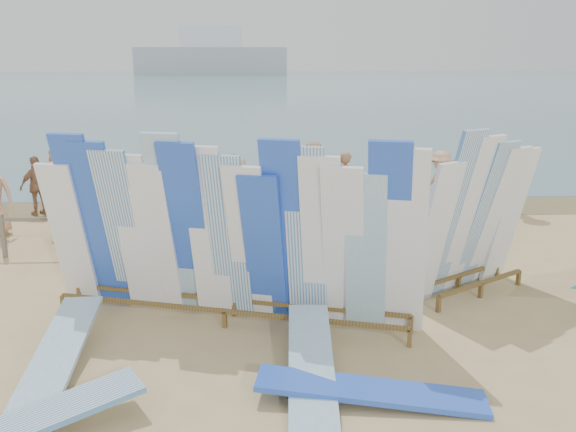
{
  "coord_description": "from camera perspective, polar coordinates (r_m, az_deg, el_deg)",
  "views": [
    {
      "loc": [
        1.14,
        -9.1,
        3.87
      ],
      "look_at": [
        1.7,
        1.6,
        1.15
      ],
      "focal_mm": 38.0,
      "sensor_mm": 36.0,
      "label": 1
    }
  ],
  "objects": [
    {
      "name": "ground",
      "position": [
        9.96,
        -9.42,
        -8.84
      ],
      "size": [
        160.0,
        160.0,
        0.0
      ],
      "primitive_type": "plane",
      "color": "tan",
      "rests_on": "ground"
    },
    {
      "name": "ocean",
      "position": [
        137.16,
        -3.56,
        12.6
      ],
      "size": [
        320.0,
        240.0,
        0.02
      ],
      "primitive_type": "cube",
      "color": "#46717E",
      "rests_on": "ground"
    },
    {
      "name": "wet_sand_strip",
      "position": [
        16.79,
        -6.8,
        0.82
      ],
      "size": [
        40.0,
        2.6,
        0.01
      ],
      "primitive_type": "cube",
      "color": "olive",
      "rests_on": "ground"
    },
    {
      "name": "distant_ship",
      "position": [
        189.56,
        -7.21,
        14.57
      ],
      "size": [
        45.0,
        8.0,
        14.0
      ],
      "color": "#999EA3",
      "rests_on": "ocean"
    },
    {
      "name": "fence",
      "position": [
        12.58,
        -8.08,
        -0.82
      ],
      "size": [
        12.08,
        0.08,
        0.9
      ],
      "color": "#6F6353",
      "rests_on": "ground"
    },
    {
      "name": "main_surfboard_rack",
      "position": [
        9.07,
        -5.59,
        -2.16
      ],
      "size": [
        5.78,
        2.34,
        2.92
      ],
      "rotation": [
        0.0,
        0.0,
        -0.29
      ],
      "color": "brown",
      "rests_on": "ground"
    },
    {
      "name": "side_surfboard_rack",
      "position": [
        10.61,
        17.03,
        -0.46
      ],
      "size": [
        2.46,
        1.88,
        2.89
      ],
      "rotation": [
        0.0,
        0.0,
        0.56
      ],
      "color": "brown",
      "rests_on": "ground"
    },
    {
      "name": "vendor_table",
      "position": [
        10.48,
        7.35,
        -5.48
      ],
      "size": [
        0.96,
        0.82,
        1.07
      ],
      "rotation": [
        0.0,
        0.0,
        -0.38
      ],
      "color": "brown",
      "rests_on": "ground"
    },
    {
      "name": "flat_board_a",
      "position": [
        8.75,
        -20.49,
        -12.97
      ],
      "size": [
        0.62,
        2.7,
        0.43
      ],
      "primitive_type": "cube",
      "rotation": [
        0.14,
        0.0,
        0.02
      ],
      "color": "#81B2CF",
      "rests_on": "ground"
    },
    {
      "name": "flat_board_d",
      "position": [
        7.55,
        7.71,
        -16.72
      ],
      "size": [
        2.75,
        0.99,
        0.25
      ],
      "primitive_type": "cube",
      "rotation": [
        0.07,
        0.0,
        1.41
      ],
      "color": "blue",
      "rests_on": "ground"
    },
    {
      "name": "flat_board_b",
      "position": [
        7.98,
        2.15,
        -14.79
      ],
      "size": [
        0.71,
        2.71,
        0.42
      ],
      "primitive_type": "cube",
      "rotation": [
        0.13,
        0.0,
        -0.06
      ],
      "color": "#81B2CF",
      "rests_on": "ground"
    },
    {
      "name": "beach_chair_left",
      "position": [
        13.42,
        -5.17,
        -1.52
      ],
      "size": [
        0.6,
        0.61,
        0.81
      ],
      "rotation": [
        0.0,
        0.0,
        -0.18
      ],
      "color": "red",
      "rests_on": "ground"
    },
    {
      "name": "beach_chair_right",
      "position": [
        13.32,
        -1.1,
        -1.59
      ],
      "size": [
        0.6,
        0.61,
        0.81
      ],
      "rotation": [
        0.0,
        0.0,
        -0.17
      ],
      "color": "red",
      "rests_on": "ground"
    },
    {
      "name": "stroller",
      "position": [
        13.55,
        0.26,
        -0.52
      ],
      "size": [
        0.71,
        0.87,
        1.04
      ],
      "rotation": [
        0.0,
        0.0,
        0.28
      ],
      "color": "red",
      "rests_on": "ground"
    },
    {
      "name": "beachgoer_1",
      "position": [
        14.5,
        -20.83,
        1.38
      ],
      "size": [
        0.37,
        0.65,
        1.75
      ],
      "primitive_type": "imported",
      "rotation": [
        0.0,
        0.0,
        1.61
      ],
      "color": "#8C6042",
      "rests_on": "ground"
    },
    {
      "name": "beachgoer_9",
      "position": [
        16.05,
        14.03,
        2.95
      ],
      "size": [
        0.86,
        1.18,
        1.69
      ],
      "primitive_type": "imported",
      "rotation": [
        0.0,
        0.0,
        5.13
      ],
      "color": "tan",
      "rests_on": "ground"
    },
    {
      "name": "beachgoer_6",
      "position": [
        13.99,
        -4.8,
        1.97
      ],
      "size": [
        0.98,
        0.79,
        1.82
      ],
      "primitive_type": "imported",
      "rotation": [
        0.0,
        0.0,
        3.64
      ],
      "color": "tan",
      "rests_on": "ground"
    },
    {
      "name": "beachgoer_extra_1",
      "position": [
        16.94,
        -22.38,
        2.62
      ],
      "size": [
        0.93,
        0.9,
        1.54
      ],
      "primitive_type": "imported",
      "rotation": [
        0.0,
        0.0,
        3.89
      ],
      "color": "#8C6042",
      "rests_on": "ground"
    },
    {
      "name": "beachgoer_4",
      "position": [
        14.04,
        -5.17,
        2.07
      ],
      "size": [
        1.17,
        0.74,
        1.85
      ],
      "primitive_type": "imported",
      "rotation": [
        0.0,
        0.0,
        0.27
      ],
      "color": "#8C6042",
      "rests_on": "ground"
    },
    {
      "name": "beachgoer_5",
      "position": [
        15.98,
        2.39,
        3.69
      ],
      "size": [
        1.85,
        1.09,
        1.9
      ],
      "primitive_type": "imported",
      "rotation": [
        0.0,
        0.0,
        2.82
      ],
      "color": "beige",
      "rests_on": "ground"
    },
    {
      "name": "beachgoer_8",
      "position": [
        13.6,
        8.2,
        1.3
      ],
      "size": [
        0.82,
        0.91,
        1.72
      ],
      "primitive_type": "imported",
      "rotation": [
        0.0,
        0.0,
        4.06
      ],
      "color": "beige",
      "rests_on": "ground"
    },
    {
      "name": "beachgoer_11",
      "position": [
        17.71,
        -20.59,
        3.49
      ],
      "size": [
        1.05,
        1.65,
        1.69
      ],
      "primitive_type": "imported",
      "rotation": [
        0.0,
        0.0,
        1.19
      ],
      "color": "beige",
      "rests_on": "ground"
    },
    {
      "name": "beachgoer_extra_0",
      "position": [
        16.69,
        20.38,
        3.13
      ],
      "size": [
        0.61,
        1.22,
        1.82
      ],
      "primitive_type": "imported",
      "rotation": [
        0.0,
        0.0,
        4.6
      ],
      "color": "tan",
      "rests_on": "ground"
    },
    {
      "name": "beachgoer_10",
      "position": [
        15.73,
        17.25,
        2.39
      ],
      "size": [
        1.02,
        0.61,
        1.63
      ],
      "primitive_type": "imported",
      "rotation": [
        0.0,
        0.0,
        3.36
      ],
      "color": "#8C6042",
      "rests_on": "ground"
    },
    {
      "name": "beachgoer_7",
      "position": [
        15.77,
        5.43,
        3.02
      ],
      "size": [
        0.58,
        0.68,
        1.64
      ],
      "primitive_type": "imported",
      "rotation": [
        0.0,
        0.0,
        2.08
      ],
      "color": "#8C6042",
      "rests_on": "ground"
    },
    {
      "name": "beachgoer_2",
      "position": [
        14.3,
        -19.75,
        1.42
      ],
      "size": [
        0.47,
        0.9,
        1.81
      ],
      "primitive_type": "imported",
      "rotation": [
        0.0,
        0.0,
        1.51
      ],
      "color": "beige",
      "rests_on": "ground"
    },
    {
      "name": "beachgoer_3",
      "position": [
        14.66,
        -6.6,
        2.05
      ],
      "size": [
        0.65,
        1.1,
        1.6
      ],
      "primitive_type": "imported",
      "rotation": [
        0.0,
        0.0,
        4.94
      ],
      "color": "tan",
      "rests_on": "ground"
    }
  ]
}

